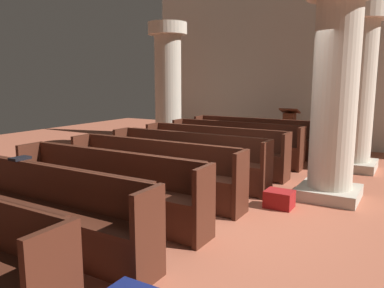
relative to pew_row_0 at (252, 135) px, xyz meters
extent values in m
plane|color=#AD5B42|center=(1.07, -4.08, -0.48)|extent=(19.20, 19.20, 0.00)
cube|color=beige|center=(1.07, 2.00, 1.77)|extent=(10.00, 0.16, 4.50)
cube|color=#4C2316|center=(0.00, -0.02, -0.02)|extent=(2.86, 0.38, 0.05)
cube|color=#4C2316|center=(0.00, 0.15, 0.20)|extent=(2.86, 0.04, 0.41)
cube|color=#411E13|center=(0.00, 0.20, 0.40)|extent=(2.75, 0.06, 0.02)
cube|color=#442014|center=(-1.46, -0.02, -0.04)|extent=(0.06, 0.44, 0.89)
cube|color=#442014|center=(1.46, -0.02, -0.04)|extent=(0.06, 0.44, 0.89)
cube|color=#482115|center=(0.00, -0.19, -0.25)|extent=(2.86, 0.03, 0.41)
cube|color=#4C2316|center=(0.00, -1.03, -0.02)|extent=(2.86, 0.38, 0.05)
cube|color=#4C2316|center=(0.00, -0.86, 0.20)|extent=(2.86, 0.04, 0.41)
cube|color=#411E13|center=(0.00, -0.81, 0.40)|extent=(2.75, 0.06, 0.02)
cube|color=#442014|center=(-1.46, -1.03, -0.04)|extent=(0.06, 0.44, 0.89)
cube|color=#442014|center=(1.46, -1.03, -0.04)|extent=(0.06, 0.44, 0.89)
cube|color=#482115|center=(0.00, -1.20, -0.25)|extent=(2.86, 0.03, 0.41)
cube|color=#4C2316|center=(0.00, -2.04, -0.02)|extent=(2.86, 0.38, 0.05)
cube|color=#4C2316|center=(0.00, -1.87, 0.20)|extent=(2.86, 0.04, 0.41)
cube|color=#411E13|center=(0.00, -1.83, 0.40)|extent=(2.75, 0.06, 0.02)
cube|color=#442014|center=(-1.46, -2.04, -0.04)|extent=(0.06, 0.44, 0.89)
cube|color=#442014|center=(1.46, -2.04, -0.04)|extent=(0.06, 0.44, 0.89)
cube|color=#482115|center=(0.00, -2.22, -0.25)|extent=(2.86, 0.03, 0.41)
cube|color=#4C2316|center=(0.00, -3.05, -0.02)|extent=(2.86, 0.38, 0.05)
cube|color=#4C2316|center=(0.00, -2.88, 0.20)|extent=(2.86, 0.04, 0.41)
cube|color=#411E13|center=(0.00, -2.84, 0.40)|extent=(2.75, 0.06, 0.02)
cube|color=#442014|center=(-1.46, -3.05, -0.04)|extent=(0.06, 0.44, 0.89)
cube|color=#442014|center=(1.46, -3.05, -0.04)|extent=(0.06, 0.44, 0.89)
cube|color=#482115|center=(0.00, -3.23, -0.25)|extent=(2.86, 0.03, 0.41)
cube|color=#4C2316|center=(0.00, -4.06, -0.02)|extent=(2.86, 0.38, 0.05)
cube|color=#4C2316|center=(0.00, -3.90, 0.20)|extent=(2.86, 0.04, 0.41)
cube|color=#411E13|center=(0.00, -3.85, 0.40)|extent=(2.75, 0.06, 0.02)
cube|color=#442014|center=(-1.46, -4.06, -0.04)|extent=(0.06, 0.44, 0.89)
cube|color=#442014|center=(1.46, -4.06, -0.04)|extent=(0.06, 0.44, 0.89)
cube|color=#482115|center=(0.00, -4.24, -0.25)|extent=(2.86, 0.03, 0.41)
cube|color=#4C2316|center=(0.00, -5.07, -0.02)|extent=(2.86, 0.38, 0.05)
cube|color=#4C2316|center=(0.00, -4.91, 0.20)|extent=(2.86, 0.04, 0.41)
cube|color=#411E13|center=(0.00, -4.86, 0.40)|extent=(2.75, 0.06, 0.02)
cube|color=#442014|center=(-1.46, -5.07, -0.04)|extent=(0.06, 0.44, 0.89)
cube|color=#442014|center=(1.46, -5.07, -0.04)|extent=(0.06, 0.44, 0.89)
cube|color=#482115|center=(0.00, -5.25, -0.25)|extent=(2.86, 0.03, 0.41)
cube|color=#4C2316|center=(0.00, -6.09, -0.02)|extent=(2.86, 0.38, 0.05)
cube|color=#4C2316|center=(0.00, -5.92, 0.20)|extent=(2.86, 0.04, 0.41)
cube|color=#411E13|center=(0.00, -5.87, 0.40)|extent=(2.75, 0.06, 0.02)
cube|color=#442014|center=(1.46, -6.09, -0.04)|extent=(0.06, 0.44, 0.89)
cube|color=#482115|center=(0.00, -6.26, -0.25)|extent=(2.86, 0.03, 0.41)
cube|color=#B6AD9A|center=(2.33, -0.35, -0.39)|extent=(0.93, 0.93, 0.18)
cylinder|color=beige|center=(2.33, -0.35, 1.08)|extent=(0.69, 0.69, 2.77)
cylinder|color=beige|center=(2.33, -0.35, 2.62)|extent=(1.00, 1.00, 0.30)
cube|color=#B6AD9A|center=(-2.28, -0.25, -0.39)|extent=(0.93, 0.93, 0.18)
cylinder|color=beige|center=(-2.28, -0.25, 1.08)|extent=(0.69, 0.69, 2.77)
cylinder|color=beige|center=(-2.28, -0.25, 2.62)|extent=(1.00, 1.00, 0.30)
cube|color=#B6AD9A|center=(2.33, -2.64, -0.39)|extent=(0.89, 0.89, 0.18)
cylinder|color=beige|center=(2.33, -2.64, 1.08)|extent=(0.66, 0.66, 2.77)
cube|color=#562B1A|center=(0.53, 1.26, -0.45)|extent=(0.45, 0.45, 0.06)
cube|color=brown|center=(0.53, 1.26, -0.01)|extent=(0.28, 0.28, 0.95)
cube|color=brown|center=(0.53, 1.26, 0.53)|extent=(0.48, 0.35, 0.15)
cube|color=black|center=(-0.56, -5.88, 0.42)|extent=(0.14, 0.22, 0.03)
cube|color=maroon|center=(1.80, -3.45, -0.36)|extent=(0.39, 0.32, 0.25)
camera|label=1|loc=(3.40, -8.61, 1.33)|focal=35.66mm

